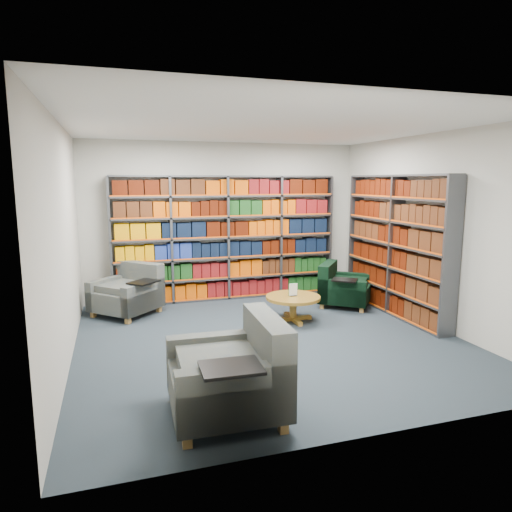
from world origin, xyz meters
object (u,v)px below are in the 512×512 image
object	(u,v)px
chair_teal_front	(237,377)
coffee_table	(293,301)
chair_teal_left	(130,294)
chair_green_right	(341,289)

from	to	relation	value
chair_teal_front	coffee_table	xyz separation A→B (m)	(1.55, 2.48, -0.05)
chair_teal_left	chair_green_right	xyz separation A→B (m)	(3.47, -0.60, -0.03)
chair_teal_left	chair_teal_front	world-z (taller)	chair_teal_front
chair_teal_left	coffee_table	size ratio (longest dim) A/B	1.49
chair_teal_left	chair_green_right	size ratio (longest dim) A/B	1.10
chair_teal_front	coffee_table	bearing A→B (deg)	57.92
chair_green_right	coffee_table	world-z (taller)	chair_green_right
chair_green_right	coffee_table	distance (m)	1.27
coffee_table	chair_green_right	bearing A→B (deg)	27.66
chair_teal_left	coffee_table	distance (m)	2.63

